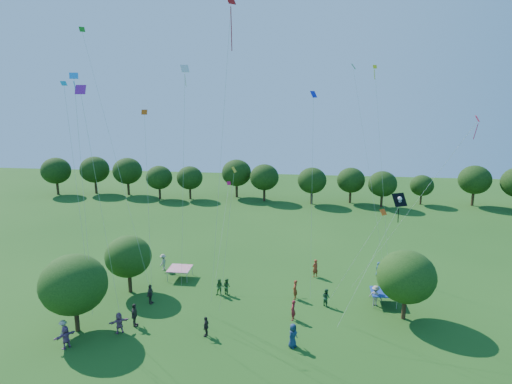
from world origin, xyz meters
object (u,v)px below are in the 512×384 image
object	(u,v)px
near_tree_north	(128,256)
pirate_kite	(398,202)
near_tree_west	(74,284)
tent_red_stripe	(180,269)
red_high_kite	(227,70)
near_tree_east	(406,277)
tent_blue	(384,292)

from	to	relation	value
near_tree_north	pirate_kite	size ratio (longest dim) A/B	0.57
near_tree_west	pirate_kite	world-z (taller)	pirate_kite
near_tree_north	tent_red_stripe	distance (m)	5.79
near_tree_north	pirate_kite	distance (m)	24.45
near_tree_north	red_high_kite	xyz separation A→B (m)	(10.32, -4.22, 16.52)
red_high_kite	tent_red_stripe	bearing A→B (deg)	129.90
near_tree_east	tent_red_stripe	distance (m)	21.75
near_tree_east	pirate_kite	size ratio (longest dim) A/B	0.62
near_tree_west	red_high_kite	xyz separation A→B (m)	(11.70, 3.06, 16.11)
near_tree_east	tent_red_stripe	size ratio (longest dim) A/B	2.68
near_tree_north	pirate_kite	world-z (taller)	pirate_kite
near_tree_north	tent_red_stripe	bearing A→B (deg)	44.15
near_tree_east	red_high_kite	xyz separation A→B (m)	(-14.24, -2.15, 16.31)
near_tree_east	red_high_kite	distance (m)	21.76
tent_blue	tent_red_stripe	bearing A→B (deg)	171.18
tent_blue	pirate_kite	distance (m)	9.90
near_tree_west	red_high_kite	world-z (taller)	red_high_kite
tent_red_stripe	tent_blue	distance (m)	19.78
tent_red_stripe	red_high_kite	world-z (taller)	red_high_kite
pirate_kite	red_high_kite	size ratio (longest dim) A/B	0.40
tent_blue	near_tree_west	bearing A→B (deg)	-162.28
tent_blue	red_high_kite	size ratio (longest dim) A/B	0.09
near_tree_west	tent_blue	distance (m)	26.07
red_high_kite	pirate_kite	bearing A→B (deg)	5.01
near_tree_east	red_high_kite	size ratio (longest dim) A/B	0.25
near_tree_east	pirate_kite	xyz separation A→B (m)	(-1.25, -1.01, 6.49)
tent_red_stripe	red_high_kite	xyz separation A→B (m)	(6.57, -7.86, 19.02)
near_tree_west	tent_red_stripe	bearing A→B (deg)	64.83
near_tree_north	tent_blue	world-z (taller)	near_tree_north
tent_red_stripe	near_tree_west	bearing A→B (deg)	-115.17
near_tree_east	pirate_kite	distance (m)	6.68
pirate_kite	near_tree_west	bearing A→B (deg)	-170.36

